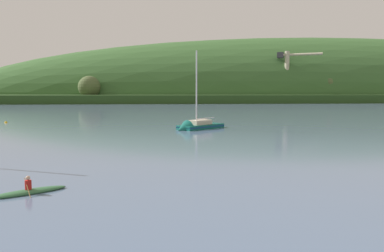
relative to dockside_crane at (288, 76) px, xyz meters
The scene contains 5 objects.
far_shoreline_hill 47.67m from the dockside_crane, 52.93° to the left, with size 527.72×142.61×67.73m.
dockside_crane is the anchor object (origin of this frame).
sailboat_far_left 125.60m from the dockside_crane, 109.65° to the right, with size 7.23×7.21×11.72m.
canoe_with_paddler 157.67m from the dockside_crane, 108.74° to the right, with size 3.41×2.88×1.02m.
mooring_buoy_midchannel 130.94m from the dockside_crane, 123.95° to the right, with size 0.47×0.47×0.55m.
Camera 1 is at (0.06, 4.80, 5.16)m, focal length 34.09 mm.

